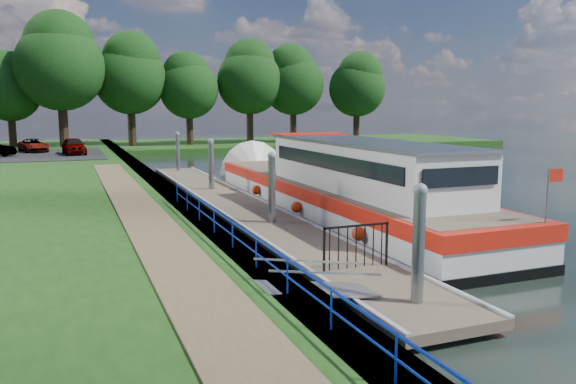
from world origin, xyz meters
name	(u,v)px	position (x,y,z in m)	size (l,w,h in m)	color
ground	(403,312)	(0.00, 0.00, 0.00)	(160.00, 160.00, 0.00)	black
bank_edge	(170,200)	(-2.55, 15.00, 0.39)	(1.10, 90.00, 0.78)	#473D2D
far_bank	(241,144)	(12.00, 52.00, 0.30)	(60.00, 18.00, 0.60)	#194012
footpath	(149,223)	(-4.40, 8.00, 0.80)	(1.60, 40.00, 0.05)	brown
carpark	(8,156)	(-11.00, 38.00, 0.81)	(14.00, 12.00, 0.06)	black
blue_fence	(243,236)	(-2.75, 3.00, 1.31)	(0.04, 18.04, 0.72)	#0C2DBF
pontoon	(237,208)	(0.00, 13.00, 0.18)	(2.50, 30.00, 0.56)	brown
mooring_piles	(236,183)	(0.00, 13.00, 1.28)	(0.30, 27.30, 3.55)	gray
gangway	(318,288)	(-1.85, 0.50, 0.63)	(2.58, 1.00, 0.92)	#A5A8AD
gate_panel	(356,240)	(0.00, 2.20, 1.15)	(1.85, 0.05, 1.15)	black
barge	(330,188)	(3.60, 11.17, 1.09)	(4.36, 21.15, 4.78)	black
horizon_trees	(118,72)	(-1.61, 48.68, 7.95)	(54.38, 10.03, 12.87)	#332316
car_a	(74,146)	(-6.20, 37.29, 1.50)	(1.57, 3.91, 1.33)	#999999
car_d	(33,145)	(-9.31, 41.23, 1.38)	(1.80, 3.90, 1.09)	#999999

